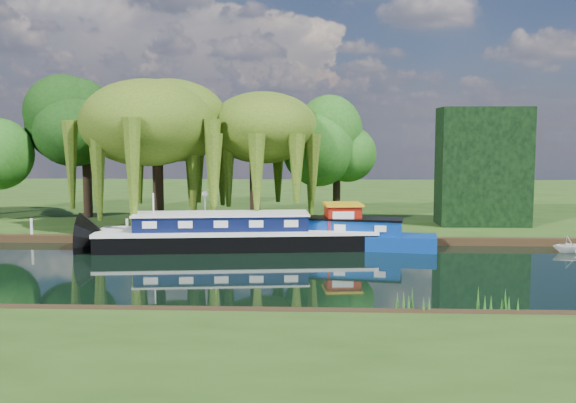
{
  "coord_description": "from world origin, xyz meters",
  "views": [
    {
      "loc": [
        7.58,
        -30.22,
        6.52
      ],
      "look_at": [
        6.03,
        6.09,
        2.8
      ],
      "focal_mm": 40.0,
      "sensor_mm": 36.0,
      "label": 1
    }
  ],
  "objects": [
    {
      "name": "dutch_barge",
      "position": [
        3.17,
        6.61,
        0.84
      ],
      "size": [
        16.36,
        5.4,
        3.39
      ],
      "rotation": [
        0.0,
        0.0,
        0.11
      ],
      "color": "black",
      "rests_on": "ground"
    },
    {
      "name": "tree_far_mid",
      "position": [
        -9.47,
        16.91,
        7.08
      ],
      "size": [
        5.89,
        5.89,
        9.63
      ],
      "color": "black",
      "rests_on": "far_bank"
    },
    {
      "name": "ground",
      "position": [
        0.0,
        0.0,
        0.0
      ],
      "size": [
        120.0,
        120.0,
        0.0
      ],
      "primitive_type": "plane",
      "color": "black"
    },
    {
      "name": "narrowboat",
      "position": [
        7.98,
        7.14,
        0.69
      ],
      "size": [
        13.36,
        4.24,
        1.92
      ],
      "rotation": [
        0.0,
        0.0,
        -0.16
      ],
      "color": "navy",
      "rests_on": "ground"
    },
    {
      "name": "lamppost",
      "position": [
        0.5,
        10.5,
        2.42
      ],
      "size": [
        0.36,
        0.36,
        2.56
      ],
      "color": "silver",
      "rests_on": "far_bank"
    },
    {
      "name": "tree_far_right",
      "position": [
        9.09,
        15.1,
        5.71
      ],
      "size": [
        4.67,
        4.67,
        7.64
      ],
      "color": "black",
      "rests_on": "far_bank"
    },
    {
      "name": "willow_right",
      "position": [
        3.56,
        12.26,
        6.41
      ],
      "size": [
        6.71,
        6.71,
        8.17
      ],
      "color": "black",
      "rests_on": "far_bank"
    },
    {
      "name": "reeds_near",
      "position": [
        6.87,
        -7.57,
        0.55
      ],
      "size": [
        33.7,
        1.5,
        1.1
      ],
      "color": "#1F5717",
      "rests_on": "ground"
    },
    {
      "name": "conifer_hedge",
      "position": [
        19.0,
        14.0,
        4.45
      ],
      "size": [
        6.0,
        3.0,
        8.0
      ],
      "primitive_type": "cube",
      "color": "black",
      "rests_on": "far_bank"
    },
    {
      "name": "willow_left",
      "position": [
        -2.78,
        11.5,
        7.21
      ],
      "size": [
        7.77,
        7.77,
        9.31
      ],
      "color": "black",
      "rests_on": "far_bank"
    },
    {
      "name": "mooring_posts",
      "position": [
        -0.5,
        8.4,
        0.95
      ],
      "size": [
        19.16,
        0.16,
        1.0
      ],
      "color": "silver",
      "rests_on": "far_bank"
    },
    {
      "name": "far_bank",
      "position": [
        0.0,
        34.0,
        0.23
      ],
      "size": [
        120.0,
        52.0,
        0.45
      ],
      "primitive_type": "cube",
      "color": "#223F11",
      "rests_on": "ground"
    },
    {
      "name": "white_cruiser",
      "position": [
        21.88,
        6.01,
        0.0
      ],
      "size": [
        2.23,
        2.01,
        1.03
      ],
      "primitive_type": "imported",
      "rotation": [
        0.0,
        0.0,
        1.74
      ],
      "color": "silver",
      "rests_on": "ground"
    }
  ]
}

